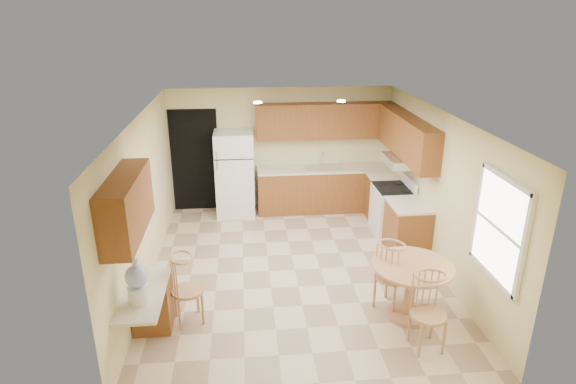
{
  "coord_description": "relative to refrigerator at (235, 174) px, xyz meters",
  "views": [
    {
      "loc": [
        -0.75,
        -6.75,
        3.91
      ],
      "look_at": [
        -0.08,
        0.3,
        1.23
      ],
      "focal_mm": 30.0,
      "sensor_mm": 36.0,
      "label": 1
    }
  ],
  "objects": [
    {
      "name": "range_hood",
      "position": [
        2.95,
        -1.22,
        0.56
      ],
      "size": [
        0.5,
        0.76,
        0.14
      ],
      "primitive_type": "cube",
      "color": "silver",
      "rests_on": "upper_cab_right"
    },
    {
      "name": "wall_right",
      "position": [
        3.2,
        -2.4,
        0.39
      ],
      "size": [
        0.02,
        5.5,
        2.5
      ],
      "primitive_type": "cube",
      "color": "beige",
      "rests_on": "floor"
    },
    {
      "name": "counter_back",
      "position": [
        1.83,
        0.05,
        0.03
      ],
      "size": [
        2.75,
        0.63,
        0.04
      ],
      "primitive_type": "cube",
      "color": "beige",
      "rests_on": "base_cab_back"
    },
    {
      "name": "floor",
      "position": [
        0.95,
        -2.4,
        -0.86
      ],
      "size": [
        5.5,
        5.5,
        0.0
      ],
      "primitive_type": "plane",
      "color": "beige",
      "rests_on": "ground"
    },
    {
      "name": "base_cab_right_a",
      "position": [
        2.9,
        -0.54,
        -0.42
      ],
      "size": [
        0.6,
        0.59,
        0.87
      ],
      "primitive_type": "cube",
      "color": "brown",
      "rests_on": "floor"
    },
    {
      "name": "upper_cab_right",
      "position": [
        3.04,
        -1.19,
        0.99
      ],
      "size": [
        0.33,
        2.42,
        0.7
      ],
      "primitive_type": "cube",
      "color": "brown",
      "rests_on": "wall_right"
    },
    {
      "name": "upper_cab_left",
      "position": [
        -1.13,
        -4.0,
        0.99
      ],
      "size": [
        0.33,
        1.4,
        0.7
      ],
      "primitive_type": "cube",
      "color": "brown",
      "rests_on": "wall_left"
    },
    {
      "name": "chair_table_b",
      "position": [
        2.35,
        -4.53,
        -0.26
      ],
      "size": [
        0.43,
        0.43,
        0.98
      ],
      "rotation": [
        0.0,
        0.0,
        3.24
      ],
      "color": "tan",
      "rests_on": "floor"
    },
    {
      "name": "wall_left",
      "position": [
        -1.3,
        -2.4,
        0.39
      ],
      "size": [
        0.02,
        5.5,
        2.5
      ],
      "primitive_type": "cube",
      "color": "beige",
      "rests_on": "floor"
    },
    {
      "name": "dining_table",
      "position": [
        2.35,
        -3.78,
        -0.34
      ],
      "size": [
        1.07,
        1.07,
        0.79
      ],
      "rotation": [
        0.0,
        0.0,
        -0.32
      ],
      "color": "tan",
      "rests_on": "floor"
    },
    {
      "name": "can_light_b",
      "position": [
        1.85,
        -1.2,
        1.63
      ],
      "size": [
        0.14,
        0.14,
        0.02
      ],
      "primitive_type": "cylinder",
      "color": "white",
      "rests_on": "ceiling"
    },
    {
      "name": "sink",
      "position": [
        1.8,
        0.05,
        0.06
      ],
      "size": [
        0.78,
        0.44,
        0.01
      ],
      "primitive_type": "cube",
      "color": "silver",
      "rests_on": "counter_back"
    },
    {
      "name": "wall_back",
      "position": [
        0.95,
        0.35,
        0.39
      ],
      "size": [
        4.5,
        0.02,
        2.5
      ],
      "primitive_type": "cube",
      "color": "beige",
      "rests_on": "floor"
    },
    {
      "name": "desk_top",
      "position": [
        -1.05,
        -4.1,
        -0.11
      ],
      "size": [
        0.5,
        1.2,
        0.04
      ],
      "primitive_type": "cube",
      "color": "beige",
      "rests_on": "desk_pedestal"
    },
    {
      "name": "ceiling",
      "position": [
        0.95,
        -2.4,
        1.64
      ],
      "size": [
        4.5,
        5.5,
        0.02
      ],
      "primitive_type": "cube",
      "color": "white",
      "rests_on": "wall_back"
    },
    {
      "name": "wall_front",
      "position": [
        0.95,
        -5.15,
        0.39
      ],
      "size": [
        4.5,
        0.02,
        2.5
      ],
      "primitive_type": "cube",
      "color": "beige",
      "rests_on": "floor"
    },
    {
      "name": "refrigerator",
      "position": [
        0.0,
        0.0,
        0.0
      ],
      "size": [
        0.76,
        0.74,
        1.71
      ],
      "color": "white",
      "rests_on": "floor"
    },
    {
      "name": "counter_right_b",
      "position": [
        2.9,
        -2.0,
        0.03
      ],
      "size": [
        0.63,
        0.8,
        0.04
      ],
      "primitive_type": "cube",
      "color": "beige",
      "rests_on": "base_cab_right_b"
    },
    {
      "name": "counter_right_a",
      "position": [
        2.9,
        -0.54,
        0.03
      ],
      "size": [
        0.63,
        0.59,
        0.04
      ],
      "primitive_type": "cube",
      "color": "beige",
      "rests_on": "base_cab_right_a"
    },
    {
      "name": "stove",
      "position": [
        2.88,
        -1.22,
        -0.39
      ],
      "size": [
        0.65,
        0.76,
        1.09
      ],
      "color": "white",
      "rests_on": "floor"
    },
    {
      "name": "desk_pedestal",
      "position": [
        -1.05,
        -3.72,
        -0.5
      ],
      "size": [
        0.48,
        0.42,
        0.72
      ],
      "primitive_type": "cube",
      "color": "brown",
      "rests_on": "floor"
    },
    {
      "name": "can_light_a",
      "position": [
        0.45,
        -1.2,
        1.63
      ],
      "size": [
        0.14,
        0.14,
        0.02
      ],
      "primitive_type": "cylinder",
      "color": "white",
      "rests_on": "ceiling"
    },
    {
      "name": "upper_cab_back",
      "position": [
        1.83,
        0.19,
        0.99
      ],
      "size": [
        2.75,
        0.33,
        0.7
      ],
      "primitive_type": "cube",
      "color": "brown",
      "rests_on": "wall_back"
    },
    {
      "name": "base_cab_back",
      "position": [
        1.83,
        0.05,
        -0.42
      ],
      "size": [
        2.75,
        0.6,
        0.87
      ],
      "primitive_type": "cube",
      "color": "brown",
      "rests_on": "floor"
    },
    {
      "name": "base_cab_right_b",
      "position": [
        2.9,
        -2.0,
        -0.42
      ],
      "size": [
        0.6,
        0.8,
        0.87
      ],
      "primitive_type": "cube",
      "color": "brown",
      "rests_on": "floor"
    },
    {
      "name": "chair_table_a",
      "position": [
        2.17,
        -3.63,
        -0.26
      ],
      "size": [
        0.44,
        0.54,
        0.99
      ],
      "rotation": [
        0.0,
        0.0,
        -0.85
      ],
      "color": "tan",
      "rests_on": "floor"
    },
    {
      "name": "chair_desk",
      "position": [
        -0.6,
        -3.69,
        -0.27
      ],
      "size": [
        0.42,
        0.55,
        0.96
      ],
      "rotation": [
        0.0,
        0.0,
        -1.27
      ],
      "color": "tan",
      "rests_on": "floor"
    },
    {
      "name": "doorway",
      "position": [
        -0.8,
        0.34,
        0.19
      ],
      "size": [
        0.9,
        0.02,
        2.1
      ],
      "primitive_type": "cube",
      "color": "black",
      "rests_on": "floor"
    },
    {
      "name": "window",
      "position": [
        3.18,
        -4.25,
        0.64
      ],
      "size": [
        0.06,
        1.12,
        1.3
      ],
      "color": "white",
      "rests_on": "wall_right"
    },
    {
      "name": "water_crock",
      "position": [
        -1.05,
        -4.29,
        0.16
      ],
      "size": [
        0.26,
        0.26,
        0.55
      ],
      "color": "white",
      "rests_on": "desk_top"
    }
  ]
}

